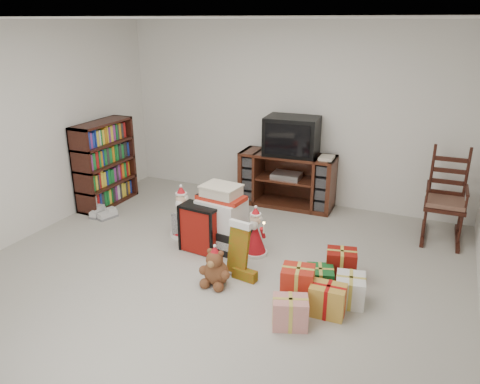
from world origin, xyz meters
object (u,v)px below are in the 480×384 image
at_px(red_suitcase, 200,228).
at_px(teddy_bear, 216,269).
at_px(gift_pile, 222,221).
at_px(gift_cluster, 321,288).
at_px(crt_television, 292,136).
at_px(mrs_claus_figurine, 182,217).
at_px(tv_stand, 287,180).
at_px(bookshelf, 105,165).
at_px(santa_figurine, 255,236).
at_px(rocking_chair, 444,206).
at_px(sneaker_pair, 103,214).

relative_size(red_suitcase, teddy_bear, 1.70).
relative_size(gift_pile, gift_cluster, 0.65).
relative_size(red_suitcase, gift_cluster, 0.56).
bearing_deg(teddy_bear, crt_television, 90.15).
distance_m(gift_pile, red_suitcase, 0.26).
bearing_deg(mrs_claus_figurine, teddy_bear, -43.84).
bearing_deg(crt_television, tv_stand, 175.71).
bearing_deg(mrs_claus_figurine, gift_pile, -7.86).
bearing_deg(teddy_bear, red_suitcase, 129.94).
xyz_separation_m(red_suitcase, mrs_claus_figurine, (-0.40, 0.27, -0.03)).
relative_size(bookshelf, red_suitcase, 1.84).
distance_m(tv_stand, gift_pile, 1.58).
height_order(bookshelf, teddy_bear, bookshelf).
xyz_separation_m(teddy_bear, santa_figurine, (0.11, 0.76, 0.05)).
relative_size(santa_figurine, crt_television, 0.78).
height_order(gift_pile, red_suitcase, gift_pile).
xyz_separation_m(red_suitcase, teddy_bear, (0.49, -0.58, -0.11)).
relative_size(rocking_chair, santa_figurine, 1.99).
bearing_deg(bookshelf, rocking_chair, 10.04).
bearing_deg(teddy_bear, tv_stand, 91.31).
bearing_deg(rocking_chair, sneaker_pair, -164.94).
bearing_deg(gift_pile, teddy_bear, -61.06).
xyz_separation_m(tv_stand, mrs_claus_figurine, (-0.83, -1.48, -0.13)).
relative_size(rocking_chair, gift_pile, 1.55).
xyz_separation_m(bookshelf, crt_television, (2.40, 0.99, 0.44)).
bearing_deg(tv_stand, teddy_bear, -90.20).
height_order(santa_figurine, crt_television, crt_television).
distance_m(red_suitcase, gift_cluster, 1.59).
bearing_deg(sneaker_pair, rocking_chair, 18.36).
height_order(tv_stand, bookshelf, bookshelf).
bearing_deg(crt_television, gift_cluster, -68.56).
relative_size(gift_pile, teddy_bear, 1.94).
relative_size(rocking_chair, sneaker_pair, 3.40).
distance_m(gift_pile, teddy_bear, 0.85).
height_order(teddy_bear, sneaker_pair, teddy_bear).
bearing_deg(crt_television, bookshelf, -161.66).
relative_size(rocking_chair, gift_cluster, 1.00).
height_order(tv_stand, red_suitcase, tv_stand).
bearing_deg(tv_stand, bookshelf, -158.80).
height_order(teddy_bear, crt_television, crt_television).
xyz_separation_m(sneaker_pair, gift_cluster, (3.19, -0.76, 0.09)).
bearing_deg(rocking_chair, red_suitcase, -149.59).
distance_m(gift_pile, mrs_claus_figurine, 0.58).
height_order(gift_pile, mrs_claus_figurine, gift_pile).
distance_m(gift_pile, gift_cluster, 1.50).
bearing_deg(red_suitcase, teddy_bear, -44.61).
height_order(rocking_chair, santa_figurine, rocking_chair).
relative_size(gift_pile, sneaker_pair, 2.20).
bearing_deg(crt_television, gift_pile, -105.08).
height_order(santa_figurine, sneaker_pair, santa_figurine).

